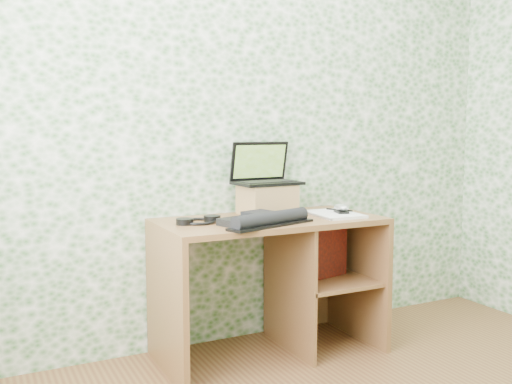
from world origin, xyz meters
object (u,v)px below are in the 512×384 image
riser (267,199)px  notepad (334,214)px  laptop (264,174)px  desk (279,265)px  keyboard (265,219)px

riser → notepad: size_ratio=0.85×
notepad → laptop: bearing=145.6°
laptop → notepad: (0.31, -0.25, -0.22)m
laptop → notepad: 0.45m
desk → keyboard: bearing=-136.4°
desk → laptop: bearing=96.2°
desk → laptop: size_ratio=3.29×
keyboard → desk: bearing=26.6°
desk → notepad: notepad is taller
desk → riser: size_ratio=4.27×
riser → notepad: (0.31, -0.21, -0.08)m
notepad → keyboard: bearing=-166.5°
laptop → keyboard: 0.42m
riser → notepad: bearing=-33.8°
keyboard → notepad: (0.48, 0.08, -0.02)m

